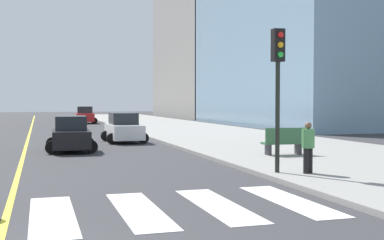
{
  "coord_description": "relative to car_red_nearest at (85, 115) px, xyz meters",
  "views": [
    {
      "loc": [
        0.65,
        -6.72,
        2.35
      ],
      "look_at": [
        12.35,
        31.9,
        0.86
      ],
      "focal_mm": 47.49,
      "sensor_mm": 36.0,
      "label": 1
    }
  ],
  "objects": [
    {
      "name": "traffic_light_near_corner",
      "position": [
        2.35,
        -40.78,
        2.43
      ],
      "size": [
        0.36,
        0.41,
        4.42
      ],
      "rotation": [
        0.0,
        0.0,
        3.14
      ],
      "color": "black",
      "rests_on": "sidewalk_kerb_east"
    },
    {
      "name": "car_white_fifth",
      "position": [
        -0.02,
        -25.96,
        -0.06
      ],
      "size": [
        2.39,
        3.8,
        1.68
      ],
      "rotation": [
        0.0,
        0.0,
        3.16
      ],
      "color": "silver",
      "rests_on": "ground"
    },
    {
      "name": "parking_garage_concrete",
      "position": [
        22.66,
        16.09,
        11.55
      ],
      "size": [
        18.0,
        24.0,
        24.78
      ],
      "primitive_type": "cube",
      "color": "gray",
      "rests_on": "ground"
    },
    {
      "name": "car_red_nearest",
      "position": [
        0.0,
        0.0,
        0.0
      ],
      "size": [
        2.64,
        4.12,
        1.8
      ],
      "rotation": [
        0.0,
        0.0,
        3.1
      ],
      "color": "red",
      "rests_on": "ground"
    },
    {
      "name": "crosswalk_paint",
      "position": [
        -5.35,
        -44.22,
        -0.84
      ],
      "size": [
        13.5,
        4.0,
        0.01
      ],
      "color": "silver",
      "rests_on": "ground"
    },
    {
      "name": "car_black_third",
      "position": [
        -3.26,
        -30.51,
        -0.07
      ],
      "size": [
        2.38,
        3.75,
        1.66
      ],
      "rotation": [
        0.0,
        0.0,
        3.11
      ],
      "color": "black",
      "rests_on": "ground"
    },
    {
      "name": "park_bench",
      "position": [
        4.94,
        -36.16,
        -0.15
      ],
      "size": [
        1.81,
        0.6,
        1.12
      ],
      "rotation": [
        0.0,
        0.0,
        1.55
      ],
      "color": "#33603D",
      "rests_on": "sidewalk_kerb_east"
    },
    {
      "name": "pedestrian_waiting_east",
      "position": [
        3.16,
        -41.2,
        0.17
      ],
      "size": [
        0.39,
        0.39,
        1.57
      ],
      "rotation": [
        0.0,
        0.0,
        0.36
      ],
      "color": "black",
      "rests_on": "sidewalk_kerb_east"
    },
    {
      "name": "lane_divider_paint",
      "position": [
        -5.35,
        -8.22,
        -0.84
      ],
      "size": [
        0.16,
        80.0,
        0.01
      ],
      "primitive_type": "cube",
      "color": "yellow",
      "rests_on": "ground"
    },
    {
      "name": "sidewalk_kerb_east",
      "position": [
        6.85,
        -28.22,
        -0.77
      ],
      "size": [
        10.0,
        120.0,
        0.15
      ],
      "primitive_type": "cube",
      "color": "gray",
      "rests_on": "ground"
    }
  ]
}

